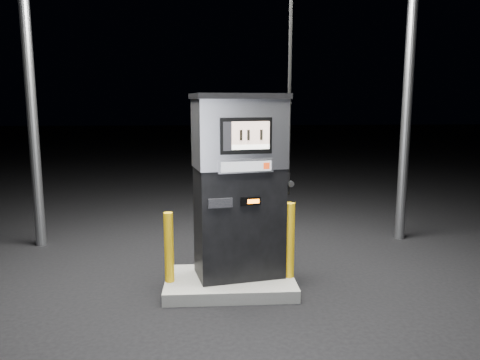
{
  "coord_description": "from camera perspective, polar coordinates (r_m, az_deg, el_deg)",
  "views": [
    {
      "loc": [
        -0.23,
        -5.55,
        2.33
      ],
      "look_at": [
        0.13,
        0.0,
        1.38
      ],
      "focal_mm": 35.0,
      "sensor_mm": 36.0,
      "label": 1
    }
  ],
  "objects": [
    {
      "name": "bollard_right",
      "position": [
        5.87,
        6.05,
        -7.31
      ],
      "size": [
        0.13,
        0.13,
        0.95
      ],
      "primitive_type": "cylinder",
      "rotation": [
        0.0,
        0.0,
        0.01
      ],
      "color": "yellow",
      "rests_on": "pump_island"
    },
    {
      "name": "fuel_dispenser",
      "position": [
        5.75,
        -0.07,
        -0.53
      ],
      "size": [
        1.3,
        0.88,
        4.7
      ],
      "rotation": [
        0.0,
        0.0,
        0.2
      ],
      "color": "black",
      "rests_on": "pump_island"
    },
    {
      "name": "ground",
      "position": [
        6.03,
        -1.23,
        -13.1
      ],
      "size": [
        80.0,
        80.0,
        0.0
      ],
      "primitive_type": "plane",
      "color": "black",
      "rests_on": "ground"
    },
    {
      "name": "pump_island",
      "position": [
        6.0,
        -1.23,
        -12.44
      ],
      "size": [
        1.6,
        1.0,
        0.15
      ],
      "primitive_type": "cube",
      "color": "slate",
      "rests_on": "ground"
    },
    {
      "name": "bollard_left",
      "position": [
        5.77,
        -8.66,
        -8.12
      ],
      "size": [
        0.15,
        0.15,
        0.86
      ],
      "primitive_type": "cylinder",
      "rotation": [
        0.0,
        0.0,
        0.39
      ],
      "color": "yellow",
      "rests_on": "pump_island"
    }
  ]
}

